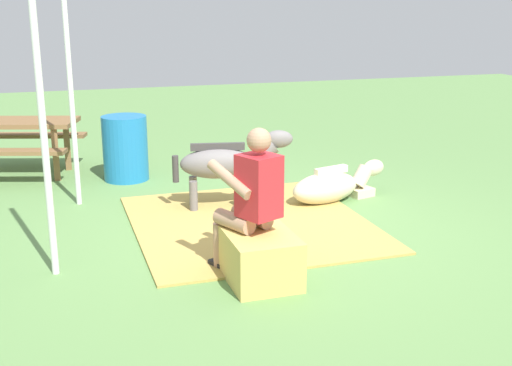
{
  "coord_description": "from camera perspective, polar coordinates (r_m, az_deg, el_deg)",
  "views": [
    {
      "loc": [
        -5.91,
        2.16,
        2.26
      ],
      "look_at": [
        -0.08,
        0.29,
        0.55
      ],
      "focal_mm": 45.63,
      "sensor_mm": 36.0,
      "label": 1
    }
  ],
  "objects": [
    {
      "name": "ground_plane",
      "position": [
        6.68,
        2.15,
        -4.16
      ],
      "size": [
        24.0,
        24.0,
        0.0
      ],
      "primitive_type": "plane",
      "color": "#608C4C"
    },
    {
      "name": "hay_patch",
      "position": [
        6.86,
        -0.52,
        -3.51
      ],
      "size": [
        2.61,
        2.4,
        0.02
      ],
      "primitive_type": "cube",
      "color": "tan",
      "rests_on": "ground"
    },
    {
      "name": "hay_bale",
      "position": [
        5.42,
        0.41,
        -6.6
      ],
      "size": [
        0.68,
        0.55,
        0.42
      ],
      "primitive_type": "cube",
      "color": "tan",
      "rests_on": "ground"
    },
    {
      "name": "person_seated",
      "position": [
        5.38,
        -0.53,
        -1.19
      ],
      "size": [
        0.72,
        0.58,
        1.3
      ],
      "color": "tan",
      "rests_on": "ground"
    },
    {
      "name": "pony_standing",
      "position": [
        7.24,
        -2.66,
        1.75
      ],
      "size": [
        0.48,
        1.34,
        0.89
      ],
      "color": "slate",
      "rests_on": "ground"
    },
    {
      "name": "pony_lying",
      "position": [
        7.62,
        6.67,
        -0.25
      ],
      "size": [
        0.61,
        1.36,
        0.42
      ],
      "color": "beige",
      "rests_on": "ground"
    },
    {
      "name": "water_barrel",
      "position": [
        8.64,
        -11.39,
        3.02
      ],
      "size": [
        0.58,
        0.58,
        0.84
      ],
      "primitive_type": "cylinder",
      "color": "#1E72B2",
      "rests_on": "ground"
    },
    {
      "name": "tent_pole_left",
      "position": [
        5.55,
        -18.18,
        4.84
      ],
      "size": [
        0.06,
        0.06,
        2.59
      ],
      "primitive_type": "cylinder",
      "color": "silver",
      "rests_on": "ground"
    },
    {
      "name": "tent_pole_right",
      "position": [
        7.54,
        -15.92,
        7.67
      ],
      "size": [
        0.06,
        0.06,
        2.59
      ],
      "primitive_type": "cylinder",
      "color": "silver",
      "rests_on": "ground"
    },
    {
      "name": "picnic_bench",
      "position": [
        9.22,
        -20.09,
        4.14
      ],
      "size": [
        1.68,
        1.81,
        0.75
      ],
      "color": "brown",
      "rests_on": "ground"
    }
  ]
}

